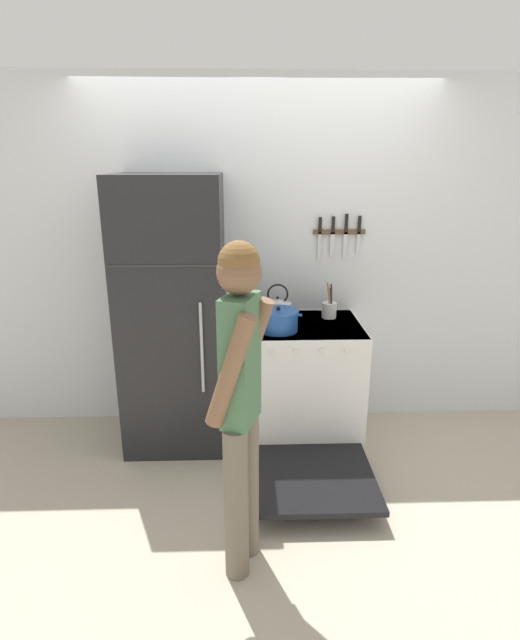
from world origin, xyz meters
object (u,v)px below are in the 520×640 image
object	(u,v)px
refrigerator	(174,316)
tea_kettle	(278,308)
dutch_oven_pot	(278,320)
utensil_jar	(329,309)
person	(241,395)
stove_range	(302,384)

from	to	relation	value
refrigerator	tea_kettle	xyz separation A→B (m)	(0.73, 0.12, 0.01)
refrigerator	dutch_oven_pot	xyz separation A→B (m)	(0.72, -0.15, 0.01)
refrigerator	utensil_jar	world-z (taller)	refrigerator
person	refrigerator	bearing A→B (deg)	40.22
dutch_oven_pot	tea_kettle	world-z (taller)	tea_kettle
dutch_oven_pot	person	bearing A→B (deg)	-102.84
tea_kettle	person	distance (m)	1.38
refrigerator	tea_kettle	size ratio (longest dim) A/B	7.38
tea_kettle	person	bearing A→B (deg)	-100.90
stove_range	utensil_jar	size ratio (longest dim) A/B	5.13
refrigerator	stove_range	size ratio (longest dim) A/B	1.37
dutch_oven_pot	person	world-z (taller)	person
dutch_oven_pot	tea_kettle	xyz separation A→B (m)	(0.01, 0.27, 0.00)
stove_range	utensil_jar	distance (m)	0.58
utensil_jar	refrigerator	bearing A→B (deg)	-173.59
dutch_oven_pot	utensil_jar	world-z (taller)	utensil_jar
refrigerator	person	size ratio (longest dim) A/B	1.14
dutch_oven_pot	stove_range	bearing A→B (deg)	28.13
tea_kettle	dutch_oven_pot	bearing A→B (deg)	-92.95
tea_kettle	utensil_jar	size ratio (longest dim) A/B	0.95
refrigerator	dutch_oven_pot	bearing A→B (deg)	-12.00
person	stove_range	bearing A→B (deg)	-0.57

